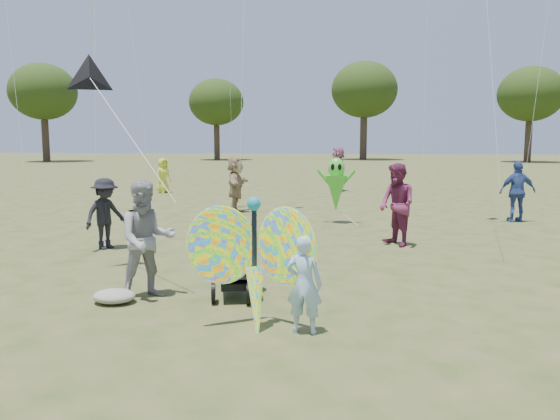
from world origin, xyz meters
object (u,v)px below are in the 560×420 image
object	(u,v)px
butterfly_kite	(255,263)
crowd_e	(397,205)
crowd_d	(236,185)
crowd_c	(517,192)
child_girl	(304,284)
jogging_stroller	(237,253)
alien_kite	(336,187)
crowd_j	(338,169)
crowd_b	(105,214)
crowd_g	(163,176)
adult_man	(147,240)

from	to	relation	value
butterfly_kite	crowd_e	bearing A→B (deg)	69.24
crowd_d	crowd_c	bearing A→B (deg)	-96.00
child_girl	crowd_e	xyz separation A→B (m)	(1.44, 5.44, 0.29)
jogging_stroller	butterfly_kite	world-z (taller)	butterfly_kite
alien_kite	crowd_j	bearing A→B (deg)	91.31
crowd_d	alien_kite	world-z (taller)	alien_kite
crowd_c	crowd_j	bearing A→B (deg)	-66.56
child_girl	crowd_b	xyz separation A→B (m)	(-4.42, 4.32, 0.15)
alien_kite	crowd_b	bearing A→B (deg)	-137.85
crowd_j	jogging_stroller	xyz separation A→B (m)	(-0.96, -16.24, -0.34)
child_girl	crowd_b	bearing A→B (deg)	-38.36
crowd_g	child_girl	bearing A→B (deg)	-122.64
crowd_e	crowd_g	distance (m)	13.60
crowd_c	crowd_j	size ratio (longest dim) A/B	0.86
child_girl	crowd_d	size ratio (longest dim) A/B	0.67
child_girl	jogging_stroller	size ratio (longest dim) A/B	1.03
crowd_b	crowd_j	xyz separation A→B (m)	(4.30, 13.28, 0.23)
crowd_c	crowd_e	xyz separation A→B (m)	(-3.47, -3.84, 0.04)
crowd_j	jogging_stroller	bearing A→B (deg)	0.91
crowd_d	butterfly_kite	xyz separation A→B (m)	(2.41, -10.03, -0.08)
child_girl	crowd_d	distance (m)	10.56
adult_man	crowd_c	distance (m)	10.90
jogging_stroller	alien_kite	size ratio (longest dim) A/B	0.63
adult_man	child_girl	bearing A→B (deg)	-56.98
crowd_g	crowd_b	bearing A→B (deg)	-133.32
butterfly_kite	crowd_d	bearing A→B (deg)	103.50
crowd_b	crowd_g	distance (m)	11.87
adult_man	crowd_g	world-z (taller)	adult_man
adult_man	crowd_e	bearing A→B (deg)	18.08
child_girl	crowd_d	xyz separation A→B (m)	(-2.99, 10.12, 0.29)
child_girl	crowd_g	size ratio (longest dim) A/B	0.79
crowd_b	alien_kite	size ratio (longest dim) A/B	0.83
crowd_b	crowd_d	xyz separation A→B (m)	(1.43, 5.80, 0.14)
crowd_d	crowd_e	world-z (taller)	crowd_e
butterfly_kite	alien_kite	size ratio (longest dim) A/B	1.00
crowd_e	crowd_b	bearing A→B (deg)	-109.55
crowd_d	crowd_b	bearing A→B (deg)	166.17
crowd_g	crowd_e	bearing A→B (deg)	-107.31
adult_man	crowd_e	size ratio (longest dim) A/B	0.96
crowd_d	crowd_j	world-z (taller)	crowd_j
adult_man	butterfly_kite	xyz separation A→B (m)	(1.70, -1.02, -0.05)
alien_kite	adult_man	bearing A→B (deg)	-108.06
crowd_c	alien_kite	bearing A→B (deg)	2.53
child_girl	crowd_b	distance (m)	6.19
child_girl	jogging_stroller	world-z (taller)	child_girl
jogging_stroller	butterfly_kite	distance (m)	1.38
crowd_d	jogging_stroller	distance (m)	8.97
crowd_b	jogging_stroller	world-z (taller)	crowd_b
adult_man	alien_kite	world-z (taller)	alien_kite
crowd_d	crowd_e	bearing A→B (deg)	-136.48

